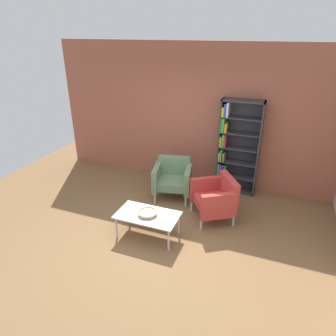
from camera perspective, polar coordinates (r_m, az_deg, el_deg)
ground_plane at (r=4.93m, az=-2.93°, el=-14.10°), size 8.32×8.32×0.00m
brick_back_panel at (r=6.37m, az=5.89°, el=9.74°), size 6.40×0.12×2.90m
bookshelf_tall at (r=6.17m, az=12.57°, el=3.83°), size 0.80×0.30×1.90m
coffee_table_low at (r=4.89m, az=-3.89°, el=-9.08°), size 1.00×0.56×0.40m
decorative_bowl at (r=4.86m, az=-3.91°, el=-8.43°), size 0.32×0.32×0.05m
armchair_corner_red at (r=5.36m, az=9.09°, el=-5.52°), size 0.92×0.94×0.78m
armchair_near_window at (r=5.98m, az=0.91°, el=-1.78°), size 0.84×0.79×0.78m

